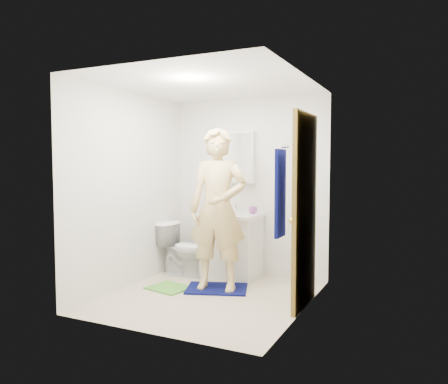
# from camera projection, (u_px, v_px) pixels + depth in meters

# --- Properties ---
(floor) EXTENTS (2.20, 2.40, 0.02)m
(floor) POSITION_uv_depth(u_px,v_px,m) (209.00, 297.00, 4.99)
(floor) COLOR beige
(floor) RESTS_ON ground
(ceiling) EXTENTS (2.20, 2.40, 0.02)m
(ceiling) POSITION_uv_depth(u_px,v_px,m) (208.00, 83.00, 4.83)
(ceiling) COLOR white
(ceiling) RESTS_ON ground
(wall_back) EXTENTS (2.20, 0.02, 2.40)m
(wall_back) POSITION_uv_depth(u_px,v_px,m) (249.00, 187.00, 6.00)
(wall_back) COLOR silver
(wall_back) RESTS_ON ground
(wall_front) EXTENTS (2.20, 0.02, 2.40)m
(wall_front) POSITION_uv_depth(u_px,v_px,m) (145.00, 200.00, 3.82)
(wall_front) COLOR silver
(wall_front) RESTS_ON ground
(wall_left) EXTENTS (0.02, 2.40, 2.40)m
(wall_left) POSITION_uv_depth(u_px,v_px,m) (129.00, 189.00, 5.39)
(wall_left) COLOR silver
(wall_left) RESTS_ON ground
(wall_right) EXTENTS (0.02, 2.40, 2.40)m
(wall_right) POSITION_uv_depth(u_px,v_px,m) (305.00, 195.00, 4.43)
(wall_right) COLOR silver
(wall_right) RESTS_ON ground
(vanity_cabinet) EXTENTS (0.75, 0.55, 0.80)m
(vanity_cabinet) POSITION_uv_depth(u_px,v_px,m) (230.00, 247.00, 5.85)
(vanity_cabinet) COLOR white
(vanity_cabinet) RESTS_ON floor
(countertop) EXTENTS (0.79, 0.59, 0.05)m
(countertop) POSITION_uv_depth(u_px,v_px,m) (230.00, 215.00, 5.82)
(countertop) COLOR white
(countertop) RESTS_ON vanity_cabinet
(sink_basin) EXTENTS (0.40, 0.40, 0.03)m
(sink_basin) POSITION_uv_depth(u_px,v_px,m) (230.00, 214.00, 5.82)
(sink_basin) COLOR white
(sink_basin) RESTS_ON countertop
(faucet) EXTENTS (0.03, 0.03, 0.12)m
(faucet) POSITION_uv_depth(u_px,v_px,m) (236.00, 208.00, 5.98)
(faucet) COLOR silver
(faucet) RESTS_ON countertop
(medicine_cabinet) EXTENTS (0.50, 0.12, 0.70)m
(medicine_cabinet) POSITION_uv_depth(u_px,v_px,m) (237.00, 157.00, 5.98)
(medicine_cabinet) COLOR white
(medicine_cabinet) RESTS_ON wall_back
(mirror_panel) EXTENTS (0.46, 0.01, 0.66)m
(mirror_panel) POSITION_uv_depth(u_px,v_px,m) (235.00, 157.00, 5.92)
(mirror_panel) COLOR white
(mirror_panel) RESTS_ON wall_back
(door) EXTENTS (0.05, 0.80, 2.05)m
(door) POSITION_uv_depth(u_px,v_px,m) (305.00, 210.00, 4.60)
(door) COLOR olive
(door) RESTS_ON ground
(door_knob) EXTENTS (0.07, 0.07, 0.07)m
(door_knob) POSITION_uv_depth(u_px,v_px,m) (292.00, 221.00, 4.33)
(door_knob) COLOR gold
(door_knob) RESTS_ON door
(towel) EXTENTS (0.03, 0.24, 0.80)m
(towel) POSITION_uv_depth(u_px,v_px,m) (280.00, 193.00, 3.95)
(towel) COLOR #080D4F
(towel) RESTS_ON wall_right
(towel_hook) EXTENTS (0.06, 0.02, 0.02)m
(towel_hook) POSITION_uv_depth(u_px,v_px,m) (285.00, 147.00, 3.91)
(towel_hook) COLOR silver
(towel_hook) RESTS_ON wall_right
(toilet) EXTENTS (0.72, 0.43, 0.72)m
(toilet) POSITION_uv_depth(u_px,v_px,m) (185.00, 249.00, 5.93)
(toilet) COLOR white
(toilet) RESTS_ON floor
(bath_mat) EXTENTS (0.85, 0.73, 0.02)m
(bath_mat) POSITION_uv_depth(u_px,v_px,m) (217.00, 289.00, 5.26)
(bath_mat) COLOR #080D4F
(bath_mat) RESTS_ON floor
(green_rug) EXTENTS (0.56, 0.50, 0.02)m
(green_rug) POSITION_uv_depth(u_px,v_px,m) (169.00, 288.00, 5.30)
(green_rug) COLOR #58A737
(green_rug) RESTS_ON floor
(soap_dispenser) EXTENTS (0.10, 0.10, 0.18)m
(soap_dispenser) POSITION_uv_depth(u_px,v_px,m) (208.00, 207.00, 5.87)
(soap_dispenser) COLOR #CF6660
(soap_dispenser) RESTS_ON countertop
(toothbrush_cup) EXTENTS (0.14, 0.14, 0.09)m
(toothbrush_cup) POSITION_uv_depth(u_px,v_px,m) (253.00, 210.00, 5.80)
(toothbrush_cup) COLOR #9A479C
(toothbrush_cup) RESTS_ON countertop
(man) EXTENTS (0.77, 0.57, 1.92)m
(man) POSITION_uv_depth(u_px,v_px,m) (218.00, 209.00, 5.15)
(man) COLOR #E2C37F
(man) RESTS_ON bath_mat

